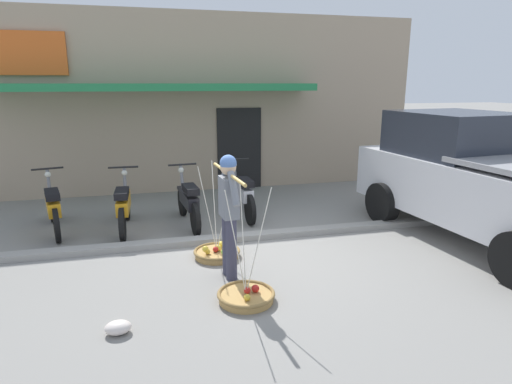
{
  "coord_description": "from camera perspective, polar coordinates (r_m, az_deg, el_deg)",
  "views": [
    {
      "loc": [
        -1.55,
        -6.04,
        2.59
      ],
      "look_at": [
        0.11,
        0.6,
        0.85
      ],
      "focal_mm": 30.16,
      "sensor_mm": 36.0,
      "label": 1
    }
  ],
  "objects": [
    {
      "name": "plastic_litter_bag",
      "position": [
        5.0,
        -17.83,
        -16.74
      ],
      "size": [
        0.28,
        0.22,
        0.14
      ],
      "primitive_type": "ellipsoid",
      "color": "silver",
      "rests_on": "ground"
    },
    {
      "name": "parked_truck",
      "position": [
        8.06,
        27.71,
        1.47
      ],
      "size": [
        2.52,
        4.87,
        2.1
      ],
      "color": "silver",
      "rests_on": "ground"
    },
    {
      "name": "motorcycle_second_in_row",
      "position": [
        8.04,
        -17.1,
        -1.79
      ],
      "size": [
        0.54,
        1.82,
        1.09
      ],
      "color": "black",
      "rests_on": "ground"
    },
    {
      "name": "fruit_basket_right_side",
      "position": [
        6.66,
        -5.22,
        -7.97
      ],
      "size": [
        0.71,
        0.71,
        1.45
      ],
      "color": "#B2894C",
      "rests_on": "ground"
    },
    {
      "name": "sidewalk_curb",
      "position": [
        7.36,
        -1.05,
        -5.91
      ],
      "size": [
        20.0,
        0.24,
        0.1
      ],
      "primitive_type": "cube",
      "color": "gray",
      "rests_on": "ground"
    },
    {
      "name": "motorcycle_nearest_shop",
      "position": [
        8.4,
        -25.32,
        -1.87
      ],
      "size": [
        0.63,
        1.78,
        1.09
      ],
      "color": "black",
      "rests_on": "ground"
    },
    {
      "name": "ground_plane",
      "position": [
        6.75,
        0.31,
        -8.3
      ],
      "size": [
        90.0,
        90.0,
        0.0
      ],
      "primitive_type": "plane",
      "color": "gray"
    },
    {
      "name": "storefront_building",
      "position": [
        12.92,
        -13.34,
        11.72
      ],
      "size": [
        13.0,
        6.0,
        4.2
      ],
      "color": "tan",
      "rests_on": "ground"
    },
    {
      "name": "motorcycle_third_in_row",
      "position": [
        8.06,
        -8.95,
        -1.28
      ],
      "size": [
        0.54,
        1.82,
        1.09
      ],
      "color": "black",
      "rests_on": "ground"
    },
    {
      "name": "fruit_vendor",
      "position": [
        5.7,
        -3.62,
        -2.2
      ],
      "size": [
        0.23,
        1.45,
        1.7
      ],
      "color": "#38384C",
      "rests_on": "ground"
    },
    {
      "name": "fruit_basket_left_side",
      "position": [
        5.4,
        -1.3,
        -13.54
      ],
      "size": [
        0.71,
        0.71,
        1.45
      ],
      "color": "#B2894C",
      "rests_on": "ground"
    },
    {
      "name": "motorcycle_end_of_row",
      "position": [
        8.53,
        -1.86,
        -0.26
      ],
      "size": [
        0.54,
        1.82,
        1.09
      ],
      "color": "black",
      "rests_on": "ground"
    }
  ]
}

